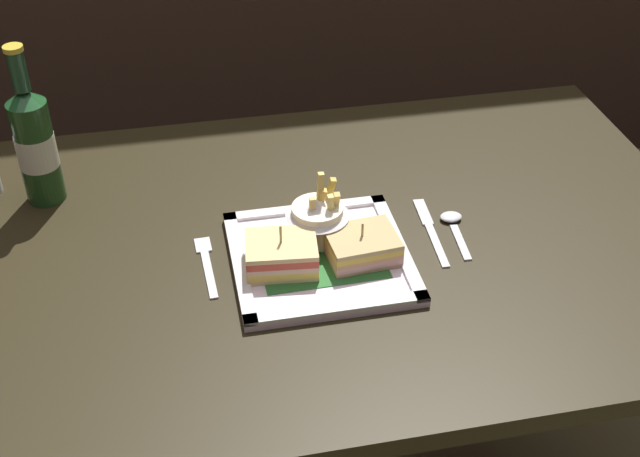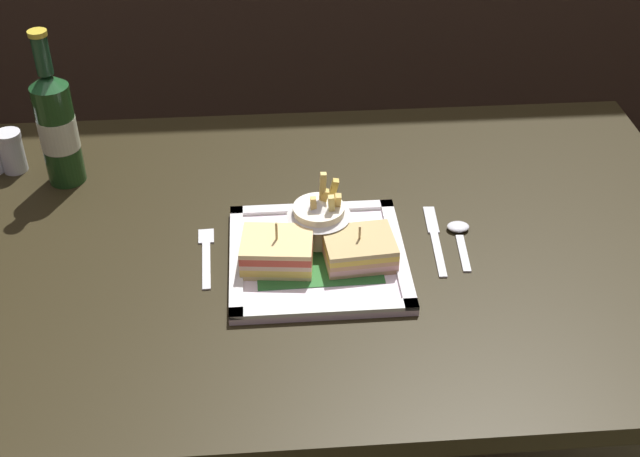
{
  "view_description": "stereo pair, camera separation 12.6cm",
  "coord_description": "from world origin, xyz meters",
  "px_view_note": "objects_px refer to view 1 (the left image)",
  "views": [
    {
      "loc": [
        -0.21,
        -1.02,
        1.54
      ],
      "look_at": [
        -0.01,
        -0.03,
        0.78
      ],
      "focal_mm": 47.1,
      "sensor_mm": 36.0,
      "label": 1
    },
    {
      "loc": [
        -0.08,
        -1.04,
        1.54
      ],
      "look_at": [
        -0.01,
        -0.03,
        0.78
      ],
      "focal_mm": 47.1,
      "sensor_mm": 36.0,
      "label": 2
    }
  ],
  "objects_px": {
    "fork": "(207,263)",
    "knife": "(430,229)",
    "dining_table": "(320,305)",
    "beer_bottle": "(35,144)",
    "sandwich_half_right": "(362,246)",
    "square_plate": "(320,258)",
    "fries_cup": "(318,216)",
    "sandwich_half_left": "(281,255)",
    "spoon": "(453,223)"
  },
  "relations": [
    {
      "from": "square_plate",
      "to": "fries_cup",
      "type": "height_order",
      "value": "fries_cup"
    },
    {
      "from": "beer_bottle",
      "to": "fork",
      "type": "height_order",
      "value": "beer_bottle"
    },
    {
      "from": "square_plate",
      "to": "beer_bottle",
      "type": "height_order",
      "value": "beer_bottle"
    },
    {
      "from": "fork",
      "to": "square_plate",
      "type": "bearing_deg",
      "value": -9.75
    },
    {
      "from": "fries_cup",
      "to": "fork",
      "type": "xyz_separation_m",
      "value": [
        -0.17,
        -0.02,
        -0.05
      ]
    },
    {
      "from": "square_plate",
      "to": "fork",
      "type": "relative_size",
      "value": 1.8
    },
    {
      "from": "beer_bottle",
      "to": "knife",
      "type": "bearing_deg",
      "value": -19.57
    },
    {
      "from": "sandwich_half_right",
      "to": "spoon",
      "type": "bearing_deg",
      "value": 20.21
    },
    {
      "from": "beer_bottle",
      "to": "spoon",
      "type": "relative_size",
      "value": 2.25
    },
    {
      "from": "dining_table",
      "to": "fries_cup",
      "type": "xyz_separation_m",
      "value": [
        -0.01,
        -0.01,
        0.19
      ]
    },
    {
      "from": "beer_bottle",
      "to": "spoon",
      "type": "height_order",
      "value": "beer_bottle"
    },
    {
      "from": "sandwich_half_right",
      "to": "knife",
      "type": "relative_size",
      "value": 0.61
    },
    {
      "from": "sandwich_half_left",
      "to": "fork",
      "type": "bearing_deg",
      "value": 158.36
    },
    {
      "from": "fries_cup",
      "to": "fork",
      "type": "distance_m",
      "value": 0.18
    },
    {
      "from": "dining_table",
      "to": "knife",
      "type": "relative_size",
      "value": 6.93
    },
    {
      "from": "square_plate",
      "to": "sandwich_half_left",
      "type": "relative_size",
      "value": 2.35
    },
    {
      "from": "sandwich_half_right",
      "to": "sandwich_half_left",
      "type": "bearing_deg",
      "value": 180.0
    },
    {
      "from": "sandwich_half_left",
      "to": "beer_bottle",
      "type": "distance_m",
      "value": 0.45
    },
    {
      "from": "dining_table",
      "to": "sandwich_half_left",
      "type": "bearing_deg",
      "value": -135.44
    },
    {
      "from": "knife",
      "to": "sandwich_half_right",
      "type": "bearing_deg",
      "value": -155.24
    },
    {
      "from": "beer_bottle",
      "to": "fork",
      "type": "xyz_separation_m",
      "value": [
        0.24,
        -0.23,
        -0.1
      ]
    },
    {
      "from": "fork",
      "to": "knife",
      "type": "distance_m",
      "value": 0.35
    },
    {
      "from": "knife",
      "to": "dining_table",
      "type": "bearing_deg",
      "value": 175.93
    },
    {
      "from": "spoon",
      "to": "sandwich_half_left",
      "type": "bearing_deg",
      "value": -167.99
    },
    {
      "from": "fries_cup",
      "to": "beer_bottle",
      "type": "height_order",
      "value": "beer_bottle"
    },
    {
      "from": "fork",
      "to": "sandwich_half_right",
      "type": "bearing_deg",
      "value": -10.57
    },
    {
      "from": "square_plate",
      "to": "sandwich_half_left",
      "type": "bearing_deg",
      "value": -167.17
    },
    {
      "from": "square_plate",
      "to": "knife",
      "type": "distance_m",
      "value": 0.19
    },
    {
      "from": "sandwich_half_right",
      "to": "knife",
      "type": "xyz_separation_m",
      "value": [
        0.13,
        0.06,
        -0.03
      ]
    },
    {
      "from": "spoon",
      "to": "fries_cup",
      "type": "bearing_deg",
      "value": -179.76
    },
    {
      "from": "sandwich_half_left",
      "to": "knife",
      "type": "bearing_deg",
      "value": 13.26
    },
    {
      "from": "sandwich_half_right",
      "to": "fries_cup",
      "type": "bearing_deg",
      "value": 132.34
    },
    {
      "from": "fork",
      "to": "knife",
      "type": "height_order",
      "value": "same"
    },
    {
      "from": "dining_table",
      "to": "square_plate",
      "type": "xyz_separation_m",
      "value": [
        -0.01,
        -0.06,
        0.15
      ]
    },
    {
      "from": "dining_table",
      "to": "beer_bottle",
      "type": "relative_size",
      "value": 4.57
    },
    {
      "from": "square_plate",
      "to": "fork",
      "type": "height_order",
      "value": "square_plate"
    },
    {
      "from": "sandwich_half_left",
      "to": "knife",
      "type": "distance_m",
      "value": 0.26
    },
    {
      "from": "sandwich_half_right",
      "to": "fork",
      "type": "distance_m",
      "value": 0.23
    },
    {
      "from": "sandwich_half_left",
      "to": "square_plate",
      "type": "bearing_deg",
      "value": 12.83
    },
    {
      "from": "square_plate",
      "to": "sandwich_half_left",
      "type": "height_order",
      "value": "sandwich_half_left"
    },
    {
      "from": "sandwich_half_right",
      "to": "fork",
      "type": "bearing_deg",
      "value": 169.43
    },
    {
      "from": "dining_table",
      "to": "square_plate",
      "type": "bearing_deg",
      "value": -101.32
    },
    {
      "from": "sandwich_half_left",
      "to": "fork",
      "type": "relative_size",
      "value": 0.77
    },
    {
      "from": "fries_cup",
      "to": "beer_bottle",
      "type": "xyz_separation_m",
      "value": [
        -0.42,
        0.21,
        0.05
      ]
    },
    {
      "from": "sandwich_half_right",
      "to": "spoon",
      "type": "distance_m",
      "value": 0.18
    },
    {
      "from": "fork",
      "to": "sandwich_half_left",
      "type": "bearing_deg",
      "value": -21.64
    },
    {
      "from": "dining_table",
      "to": "sandwich_half_left",
      "type": "distance_m",
      "value": 0.2
    },
    {
      "from": "fries_cup",
      "to": "dining_table",
      "type": "bearing_deg",
      "value": 62.24
    },
    {
      "from": "fries_cup",
      "to": "spoon",
      "type": "distance_m",
      "value": 0.22
    },
    {
      "from": "fork",
      "to": "fries_cup",
      "type": "bearing_deg",
      "value": 5.73
    }
  ]
}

